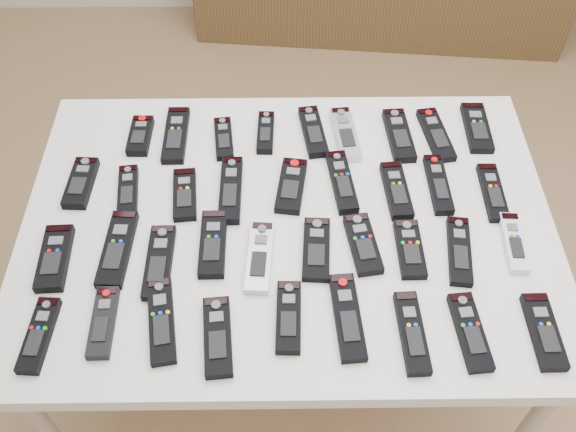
{
  "coord_description": "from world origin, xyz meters",
  "views": [
    {
      "loc": [
        -0.14,
        -1.04,
        1.96
      ],
      "look_at": [
        -0.13,
        -0.1,
        0.8
      ],
      "focal_mm": 40.0,
      "sensor_mm": 36.0,
      "label": 1
    }
  ],
  "objects_px": {
    "remote_14": "(342,182)",
    "remote_13": "(291,186)",
    "remote_8": "(477,128)",
    "remote_11": "(185,194)",
    "remote_24": "(363,244)",
    "remote_6": "(399,135)",
    "remote_9": "(81,183)",
    "remote_18": "(55,258)",
    "remote_35": "(470,332)",
    "remote_2": "(224,139)",
    "remote_23": "(316,249)",
    "remote_20": "(159,262)",
    "remote_21": "(213,244)",
    "table": "(288,236)",
    "remote_25": "(410,249)",
    "remote_28": "(39,335)",
    "remote_33": "(348,317)",
    "remote_34": "(412,333)",
    "remote_7": "(436,135)",
    "remote_5": "(345,134)",
    "remote_36": "(544,331)",
    "remote_12": "(231,190)",
    "remote_27": "(514,243)",
    "remote_26": "(459,251)",
    "remote_3": "(266,133)",
    "remote_17": "(493,192)",
    "remote_31": "(218,337)",
    "remote_32": "(289,317)",
    "remote_0": "(140,136)",
    "remote_29": "(103,322)",
    "remote_1": "(176,135)",
    "remote_10": "(128,191)",
    "remote_22": "(260,257)",
    "remote_15": "(396,190)",
    "remote_16": "(438,184)",
    "remote_19": "(117,249)",
    "remote_30": "(162,321)"
  },
  "relations": [
    {
      "from": "remote_27",
      "to": "remote_31",
      "type": "bearing_deg",
      "value": -157.16
    },
    {
      "from": "remote_17",
      "to": "remote_22",
      "type": "xyz_separation_m",
      "value": [
        -0.56,
        -0.19,
        0.0
      ]
    },
    {
      "from": "remote_2",
      "to": "remote_15",
      "type": "xyz_separation_m",
      "value": [
        0.43,
        -0.19,
        0.0
      ]
    },
    {
      "from": "remote_6",
      "to": "remote_35",
      "type": "relative_size",
      "value": 1.04
    },
    {
      "from": "remote_1",
      "to": "remote_31",
      "type": "bearing_deg",
      "value": -76.44
    },
    {
      "from": "table",
      "to": "remote_11",
      "type": "relative_size",
      "value": 8.03
    },
    {
      "from": "remote_29",
      "to": "remote_33",
      "type": "bearing_deg",
      "value": -0.32
    },
    {
      "from": "remote_3",
      "to": "remote_13",
      "type": "bearing_deg",
      "value": -69.2
    },
    {
      "from": "remote_5",
      "to": "remote_34",
      "type": "distance_m",
      "value": 0.59
    },
    {
      "from": "remote_11",
      "to": "remote_19",
      "type": "distance_m",
      "value": 0.21
    },
    {
      "from": "remote_17",
      "to": "remote_21",
      "type": "distance_m",
      "value": 0.68
    },
    {
      "from": "remote_2",
      "to": "remote_23",
      "type": "relative_size",
      "value": 0.87
    },
    {
      "from": "remote_21",
      "to": "remote_13",
      "type": "bearing_deg",
      "value": 43.74
    },
    {
      "from": "remote_24",
      "to": "remote_6",
      "type": "bearing_deg",
      "value": 62.0
    },
    {
      "from": "remote_18",
      "to": "remote_34",
      "type": "distance_m",
      "value": 0.79
    },
    {
      "from": "remote_24",
      "to": "remote_27",
      "type": "height_order",
      "value": "remote_24"
    },
    {
      "from": "remote_13",
      "to": "remote_21",
      "type": "distance_m",
      "value": 0.25
    },
    {
      "from": "remote_9",
      "to": "remote_18",
      "type": "xyz_separation_m",
      "value": [
        -0.01,
        -0.22,
        0.0
      ]
    },
    {
      "from": "remote_11",
      "to": "remote_32",
      "type": "distance_m",
      "value": 0.42
    },
    {
      "from": "remote_3",
      "to": "remote_17",
      "type": "relative_size",
      "value": 0.81
    },
    {
      "from": "remote_35",
      "to": "remote_11",
      "type": "bearing_deg",
      "value": 143.52
    },
    {
      "from": "remote_32",
      "to": "remote_36",
      "type": "distance_m",
      "value": 0.52
    },
    {
      "from": "remote_8",
      "to": "remote_11",
      "type": "relative_size",
      "value": 1.14
    },
    {
      "from": "remote_28",
      "to": "remote_7",
      "type": "bearing_deg",
      "value": 36.22
    },
    {
      "from": "remote_20",
      "to": "remote_24",
      "type": "relative_size",
      "value": 1.19
    },
    {
      "from": "remote_18",
      "to": "remote_26",
      "type": "distance_m",
      "value": 0.9
    },
    {
      "from": "remote_1",
      "to": "remote_5",
      "type": "distance_m",
      "value": 0.44
    },
    {
      "from": "remote_7",
      "to": "remote_20",
      "type": "relative_size",
      "value": 0.97
    },
    {
      "from": "remote_22",
      "to": "remote_31",
      "type": "relative_size",
      "value": 1.06
    },
    {
      "from": "remote_14",
      "to": "remote_13",
      "type": "bearing_deg",
      "value": 177.95
    },
    {
      "from": "remote_1",
      "to": "remote_10",
      "type": "distance_m",
      "value": 0.22
    },
    {
      "from": "remote_16",
      "to": "remote_7",
      "type": "bearing_deg",
      "value": 81.93
    },
    {
      "from": "remote_25",
      "to": "remote_30",
      "type": "height_order",
      "value": "same"
    },
    {
      "from": "remote_20",
      "to": "remote_21",
      "type": "xyz_separation_m",
      "value": [
        0.12,
        0.05,
        0.0
      ]
    },
    {
      "from": "remote_18",
      "to": "remote_20",
      "type": "bearing_deg",
      "value": -5.71
    },
    {
      "from": "remote_25",
      "to": "remote_28",
      "type": "height_order",
      "value": "same"
    },
    {
      "from": "remote_5",
      "to": "remote_31",
      "type": "relative_size",
      "value": 1.06
    },
    {
      "from": "remote_33",
      "to": "remote_34",
      "type": "bearing_deg",
      "value": -21.14
    },
    {
      "from": "remote_6",
      "to": "remote_1",
      "type": "bearing_deg",
      "value": 174.98
    },
    {
      "from": "remote_7",
      "to": "remote_10",
      "type": "relative_size",
      "value": 1.19
    },
    {
      "from": "remote_9",
      "to": "remote_35",
      "type": "relative_size",
      "value": 0.87
    },
    {
      "from": "remote_28",
      "to": "remote_36",
      "type": "height_order",
      "value": "remote_36"
    },
    {
      "from": "remote_23",
      "to": "remote_13",
      "type": "bearing_deg",
      "value": 109.31
    },
    {
      "from": "table",
      "to": "remote_2",
      "type": "height_order",
      "value": "remote_2"
    },
    {
      "from": "remote_2",
      "to": "remote_10",
      "type": "relative_size",
      "value": 0.92
    },
    {
      "from": "remote_0",
      "to": "remote_7",
      "type": "distance_m",
      "value": 0.77
    },
    {
      "from": "remote_12",
      "to": "remote_23",
      "type": "relative_size",
      "value": 1.2
    },
    {
      "from": "remote_7",
      "to": "remote_33",
      "type": "xyz_separation_m",
      "value": [
        -0.27,
        -0.54,
        0.0
      ]
    },
    {
      "from": "remote_9",
      "to": "remote_33",
      "type": "height_order",
      "value": "remote_9"
    },
    {
      "from": "remote_13",
      "to": "remote_11",
      "type": "bearing_deg",
      "value": -166.5
    }
  ]
}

